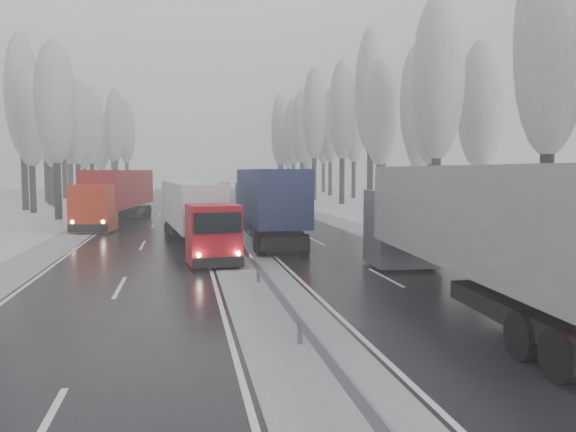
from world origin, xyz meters
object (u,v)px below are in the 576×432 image
object	(u,v)px
truck_cream_box	(270,192)
truck_red_red	(117,193)
truck_grey_tarp	(467,223)
truck_blue_box	(266,199)
box_truck_distant	(220,191)
truck_red_white	(193,210)

from	to	relation	value
truck_cream_box	truck_red_red	xyz separation A→B (m)	(-13.31, -3.82, 0.17)
truck_grey_tarp	truck_cream_box	size ratio (longest dim) A/B	1.10
truck_blue_box	truck_red_red	size ratio (longest dim) A/B	1.01
truck_blue_box	truck_red_red	bearing A→B (deg)	131.00
truck_cream_box	truck_red_red	size ratio (longest dim) A/B	0.93
box_truck_distant	truck_red_white	size ratio (longest dim) A/B	0.50
box_truck_distant	truck_red_white	bearing A→B (deg)	-96.58
truck_cream_box	truck_red_white	size ratio (longest dim) A/B	1.11
truck_blue_box	truck_cream_box	distance (m)	16.63
truck_grey_tarp	truck_red_white	xyz separation A→B (m)	(-8.72, 15.18, -0.49)
truck_grey_tarp	box_truck_distant	bearing A→B (deg)	96.84
truck_cream_box	truck_red_red	bearing A→B (deg)	-161.90
truck_grey_tarp	truck_red_red	distance (m)	33.95
truck_blue_box	truck_red_white	size ratio (longest dim) A/B	1.20
truck_red_red	truck_cream_box	bearing A→B (deg)	23.75
box_truck_distant	truck_red_white	distance (m)	51.99
truck_cream_box	truck_red_white	bearing A→B (deg)	-108.98
truck_blue_box	truck_red_red	world-z (taller)	truck_blue_box
truck_blue_box	box_truck_distant	world-z (taller)	truck_blue_box
truck_cream_box	truck_red_red	distance (m)	13.85
truck_cream_box	box_truck_distant	bearing A→B (deg)	96.57
truck_red_white	truck_blue_box	bearing A→B (deg)	25.67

